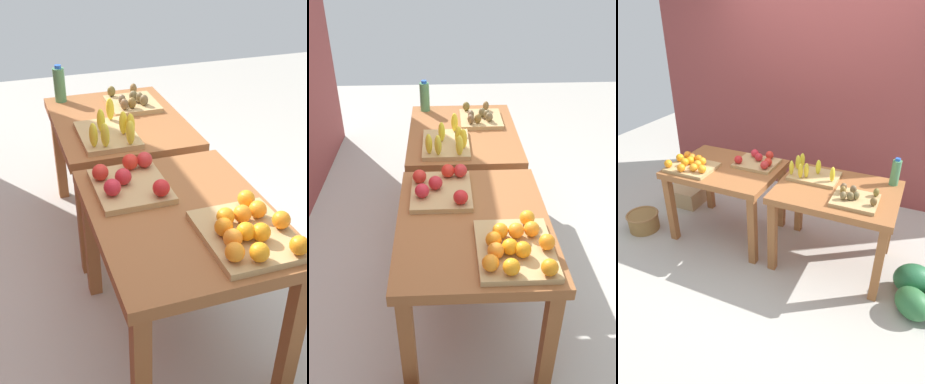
% 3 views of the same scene
% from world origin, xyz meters
% --- Properties ---
extents(ground_plane, '(8.00, 8.00, 0.00)m').
position_xyz_m(ground_plane, '(0.00, 0.00, 0.00)').
color(ground_plane, '#B6B1A6').
extents(display_table_left, '(1.04, 0.80, 0.77)m').
position_xyz_m(display_table_left, '(-0.56, 0.00, 0.66)').
color(display_table_left, '#94592F').
rests_on(display_table_left, ground_plane).
extents(display_table_right, '(1.04, 0.80, 0.77)m').
position_xyz_m(display_table_right, '(0.56, 0.00, 0.66)').
color(display_table_right, '#94592F').
rests_on(display_table_right, ground_plane).
extents(orange_bin, '(0.46, 0.38, 0.11)m').
position_xyz_m(orange_bin, '(-0.84, -0.18, 0.81)').
color(orange_bin, tan).
rests_on(orange_bin, display_table_left).
extents(apple_bin, '(0.41, 0.35, 0.11)m').
position_xyz_m(apple_bin, '(-0.29, 0.17, 0.81)').
color(apple_bin, tan).
rests_on(apple_bin, display_table_left).
extents(banana_crate, '(0.44, 0.32, 0.17)m').
position_xyz_m(banana_crate, '(0.29, 0.12, 0.81)').
color(banana_crate, tan).
rests_on(banana_crate, display_table_right).
extents(kiwi_bin, '(0.36, 0.32, 0.10)m').
position_xyz_m(kiwi_bin, '(0.74, -0.14, 0.80)').
color(kiwi_bin, tan).
rests_on(kiwi_bin, display_table_right).
extents(water_bottle, '(0.08, 0.08, 0.25)m').
position_xyz_m(water_bottle, '(0.99, 0.29, 0.89)').
color(water_bottle, '#4C8C59').
rests_on(water_bottle, display_table_right).
extents(watermelon_pile, '(0.66, 0.63, 0.27)m').
position_xyz_m(watermelon_pile, '(1.40, -0.25, 0.13)').
color(watermelon_pile, '#326730').
rests_on(watermelon_pile, ground_plane).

